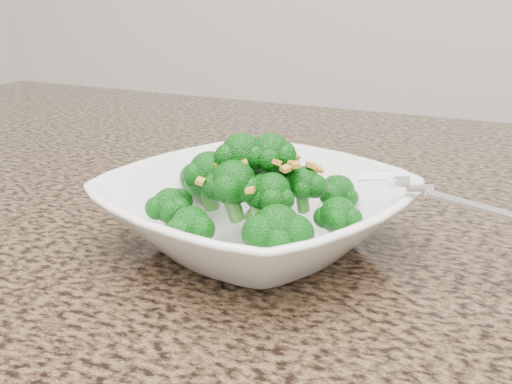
% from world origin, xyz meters
% --- Properties ---
extents(granite_counter, '(1.64, 1.04, 0.03)m').
position_xyz_m(granite_counter, '(0.00, 0.30, 0.89)').
color(granite_counter, brown).
rests_on(granite_counter, cabinet).
extents(bowl, '(0.31, 0.31, 0.06)m').
position_xyz_m(bowl, '(0.01, 0.23, 0.93)').
color(bowl, white).
rests_on(bowl, granite_counter).
extents(broccoli_pile, '(0.22, 0.22, 0.06)m').
position_xyz_m(broccoli_pile, '(0.01, 0.23, 0.99)').
color(broccoli_pile, '#0A590C').
rests_on(broccoli_pile, bowl).
extents(garlic_topping, '(0.13, 0.13, 0.01)m').
position_xyz_m(garlic_topping, '(0.01, 0.23, 1.03)').
color(garlic_topping, gold).
rests_on(garlic_topping, broccoli_pile).
extents(fork, '(0.18, 0.06, 0.01)m').
position_xyz_m(fork, '(0.14, 0.24, 0.97)').
color(fork, silver).
rests_on(fork, bowl).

